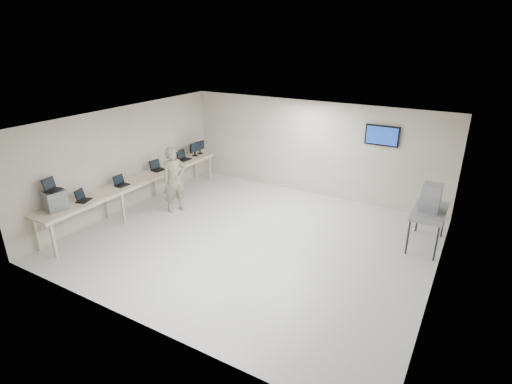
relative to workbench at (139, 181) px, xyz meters
The scene contains 13 objects.
room 3.67m from the workbench, ahead, with size 8.01×7.01×2.81m.
workbench is the anchor object (origin of this frame).
equipment_box 2.44m from the workbench, 91.49° to the right, with size 0.38×0.43×0.45m, color slate.
laptop_on_box 2.49m from the workbench, 92.77° to the right, with size 0.36×0.40×0.27m.
laptop_0 1.79m from the workbench, 90.35° to the right, with size 0.38×0.40×0.26m.
laptop_1 0.63m from the workbench, 90.99° to the right, with size 0.28×0.34×0.26m.
laptop_2 0.82m from the workbench, 95.11° to the left, with size 0.35×0.40×0.29m.
laptop_3 1.97m from the workbench, 92.19° to the left, with size 0.33×0.40×0.30m.
monitor_near 2.50m from the workbench, 90.26° to the left, with size 0.19×0.43×0.43m.
monitor_far 2.77m from the workbench, 90.23° to the left, with size 0.19×0.42×0.41m.
soldier 1.01m from the workbench, 23.60° to the left, with size 0.66×0.43×1.80m, color gray.
side_table 7.41m from the workbench, 13.94° to the left, with size 0.68×1.46×0.88m.
storage_bins 7.39m from the workbench, 13.98° to the left, with size 0.39×0.44×0.62m.
Camera 1 is at (4.32, -7.24, 4.59)m, focal length 28.00 mm.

